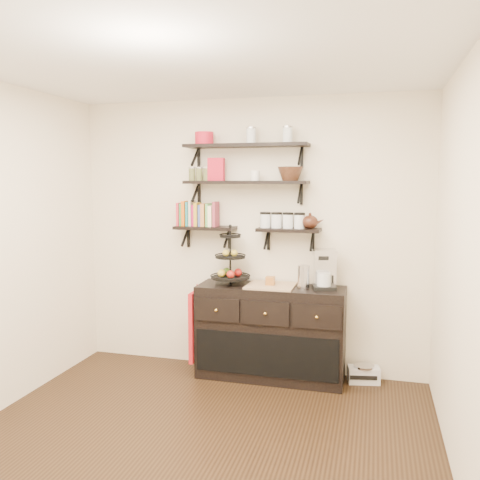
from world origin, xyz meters
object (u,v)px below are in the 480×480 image
fruit_stand (231,265)px  coffee_maker (325,270)px  radio (364,374)px  sideboard (271,332)px

fruit_stand → coffee_maker: bearing=1.4°
coffee_maker → radio: 1.07m
sideboard → coffee_maker: 0.80m
fruit_stand → radio: bearing=4.3°
radio → coffee_maker: bearing=-179.9°
fruit_stand → radio: size_ratio=1.78×
fruit_stand → sideboard: bearing=-0.6°
sideboard → radio: 0.96m
sideboard → radio: (0.88, 0.10, -0.37)m
sideboard → fruit_stand: size_ratio=2.52×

